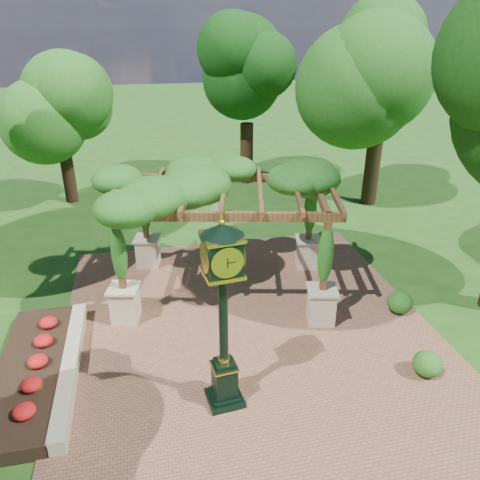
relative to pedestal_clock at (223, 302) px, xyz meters
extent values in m
plane|color=#1E4714|center=(1.14, 1.20, -2.62)|extent=(120.00, 120.00, 0.00)
cube|color=brown|center=(1.14, 2.20, -2.60)|extent=(10.00, 12.00, 0.04)
cube|color=#C6B793|center=(-3.46, 1.70, -2.42)|extent=(0.35, 5.00, 0.40)
cube|color=red|center=(-4.36, 1.70, -2.44)|extent=(1.50, 5.00, 0.36)
cube|color=black|center=(0.00, 0.00, -2.52)|extent=(0.84, 0.84, 0.11)
cube|color=black|center=(0.00, 0.00, -2.01)|extent=(0.53, 0.53, 0.86)
cube|color=gold|center=(0.00, 0.00, -1.62)|extent=(0.59, 0.59, 0.04)
cylinder|color=black|center=(0.00, 0.00, -0.38)|extent=(0.21, 0.21, 2.20)
cube|color=black|center=(0.00, 0.00, 1.06)|extent=(0.74, 0.74, 0.67)
cylinder|color=white|center=(0.04, -0.34, 1.06)|extent=(0.57, 0.09, 0.57)
cone|color=black|center=(0.00, 0.00, 1.59)|extent=(0.95, 0.95, 0.24)
sphere|color=gold|center=(0.00, 0.00, 1.73)|extent=(0.13, 0.13, 0.13)
cube|color=beige|center=(-2.16, 3.70, -2.09)|extent=(0.86, 0.86, 0.99)
cube|color=brown|center=(-2.16, 3.70, -0.52)|extent=(0.21, 0.21, 2.03)
cube|color=beige|center=(3.19, 2.47, -2.09)|extent=(0.86, 0.86, 0.99)
cube|color=brown|center=(3.19, 2.47, -0.52)|extent=(0.21, 0.21, 2.03)
cube|color=beige|center=(-1.42, 6.92, -2.09)|extent=(0.86, 0.86, 0.99)
cube|color=brown|center=(-1.42, 6.92, -0.52)|extent=(0.21, 0.21, 2.03)
cube|color=beige|center=(3.93, 5.68, -2.09)|extent=(0.86, 0.86, 0.99)
cube|color=brown|center=(3.93, 5.68, -0.52)|extent=(0.21, 0.21, 2.03)
cube|color=brown|center=(0.52, 3.09, 0.58)|extent=(6.25, 1.58, 0.24)
cube|color=brown|center=(1.26, 6.30, 0.58)|extent=(6.25, 1.58, 0.24)
ellipsoid|color=#215819|center=(0.89, 4.69, 0.88)|extent=(7.10, 5.28, 1.10)
cube|color=#97988F|center=(1.56, 10.95, -2.57)|extent=(0.75, 0.75, 0.11)
cylinder|color=#97988F|center=(1.56, 10.95, -2.06)|extent=(0.38, 0.38, 1.00)
cylinder|color=#97988F|center=(1.56, 10.95, -1.54)|extent=(0.71, 0.71, 0.06)
ellipsoid|color=#285D1A|center=(4.87, -0.17, -2.27)|extent=(0.78, 0.78, 0.62)
ellipsoid|color=#1F5518|center=(5.59, 2.41, -2.25)|extent=(0.78, 0.78, 0.66)
ellipsoid|color=#33691E|center=(4.95, 6.84, -2.24)|extent=(0.98, 0.98, 0.68)
cylinder|color=#301E13|center=(-4.75, 14.34, -1.42)|extent=(0.58, 0.58, 2.39)
ellipsoid|color=#255D1A|center=(-4.75, 14.34, 1.66)|extent=(3.34, 3.34, 3.78)
cylinder|color=#342114|center=(4.02, 15.50, -1.08)|extent=(0.67, 0.67, 3.08)
ellipsoid|color=#0F360D|center=(4.02, 15.50, 2.89)|extent=(3.61, 3.61, 4.87)
cylinder|color=black|center=(8.92, 11.17, -0.98)|extent=(0.69, 0.69, 3.28)
ellipsoid|color=#1F5317|center=(8.92, 11.17, 3.25)|extent=(4.60, 4.60, 5.18)
camera|label=1|loc=(-1.34, -7.86, 5.08)|focal=35.00mm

